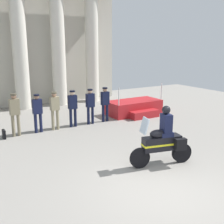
{
  "coord_description": "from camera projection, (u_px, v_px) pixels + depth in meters",
  "views": [
    {
      "loc": [
        -4.55,
        -5.02,
        3.7
      ],
      "look_at": [
        0.77,
        3.8,
        1.19
      ],
      "focal_mm": 44.77,
      "sensor_mm": 36.0,
      "label": 1
    }
  ],
  "objects": [
    {
      "name": "officer_in_row_5",
      "position": [
        105.0,
        102.0,
        13.51
      ],
      "size": [
        0.39,
        0.24,
        1.69
      ],
      "rotation": [
        0.0,
        0.0,
        3.2
      ],
      "color": "black",
      "rests_on": "ground_plane"
    },
    {
      "name": "briefcase_on_ground",
      "position": [
        4.0,
        134.0,
        11.21
      ],
      "size": [
        0.1,
        0.32,
        0.36
      ],
      "primitive_type": "cube",
      "color": "black",
      "rests_on": "ground_plane"
    },
    {
      "name": "colonnade_backdrop",
      "position": [
        36.0,
        36.0,
        16.5
      ],
      "size": [
        10.89,
        1.69,
        8.18
      ],
      "color": "beige",
      "rests_on": "ground_plane"
    },
    {
      "name": "motorcycle_with_rider",
      "position": [
        164.0,
        141.0,
        8.63
      ],
      "size": [
        2.06,
        0.85,
        1.9
      ],
      "rotation": [
        0.0,
        0.0,
        2.91
      ],
      "color": "black",
      "rests_on": "ground_plane"
    },
    {
      "name": "ground_plane",
      "position": [
        162.0,
        189.0,
        7.34
      ],
      "size": [
        28.81,
        28.81,
        0.0
      ],
      "primitive_type": "plane",
      "color": "gray"
    },
    {
      "name": "officer_in_row_1",
      "position": [
        37.0,
        110.0,
        11.8
      ],
      "size": [
        0.39,
        0.24,
        1.66
      ],
      "rotation": [
        0.0,
        0.0,
        3.2
      ],
      "color": "#141938",
      "rests_on": "ground_plane"
    },
    {
      "name": "officer_in_row_2",
      "position": [
        55.0,
        108.0,
        12.18
      ],
      "size": [
        0.39,
        0.24,
        1.69
      ],
      "rotation": [
        0.0,
        0.0,
        3.2
      ],
      "color": "gray",
      "rests_on": "ground_plane"
    },
    {
      "name": "officer_in_row_3",
      "position": [
        73.0,
        106.0,
        12.62
      ],
      "size": [
        0.39,
        0.24,
        1.68
      ],
      "rotation": [
        0.0,
        0.0,
        3.2
      ],
      "color": "black",
      "rests_on": "ground_plane"
    },
    {
      "name": "reviewing_stand",
      "position": [
        135.0,
        108.0,
        15.06
      ],
      "size": [
        2.89,
        1.94,
        1.65
      ],
      "color": "#B21E23",
      "rests_on": "ground_plane"
    },
    {
      "name": "officer_in_row_0",
      "position": [
        15.0,
        111.0,
        11.31
      ],
      "size": [
        0.39,
        0.24,
        1.78
      ],
      "rotation": [
        0.0,
        0.0,
        3.2
      ],
      "color": "#7A7056",
      "rests_on": "ground_plane"
    },
    {
      "name": "officer_in_row_4",
      "position": [
        90.0,
        104.0,
        13.08
      ],
      "size": [
        0.39,
        0.24,
        1.68
      ],
      "rotation": [
        0.0,
        0.0,
        3.2
      ],
      "color": "black",
      "rests_on": "ground_plane"
    }
  ]
}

